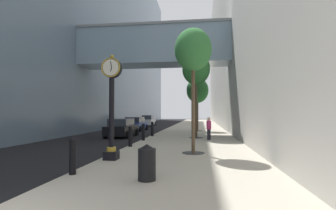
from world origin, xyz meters
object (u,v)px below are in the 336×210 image
at_px(bollard_fifth, 152,129).
at_px(trash_bin, 147,162).
at_px(street_tree_mid_near, 196,70).
at_px(street_tree_near, 193,51).
at_px(bollard_nearest, 73,155).
at_px(car_blue_near, 135,124).
at_px(car_white_far, 148,121).
at_px(bollard_third, 130,136).
at_px(bollard_fourth, 143,132).
at_px(street_tree_mid_far, 197,91).
at_px(pedestrian_walking, 209,128).
at_px(street_clock, 112,102).
at_px(car_black_mid, 122,128).

relative_size(bollard_fifth, trash_bin, 1.15).
bearing_deg(street_tree_mid_near, street_tree_near, -90.00).
bearing_deg(bollard_fifth, street_tree_mid_near, -14.61).
xyz_separation_m(bollard_nearest, car_blue_near, (-3.56, 21.28, 0.02)).
bearing_deg(bollard_fifth, car_white_far, 102.93).
bearing_deg(bollard_third, car_blue_near, 103.66).
height_order(bollard_fourth, car_white_far, car_white_far).
relative_size(street_tree_mid_far, pedestrian_walking, 3.53).
xyz_separation_m(bollard_fifth, car_blue_near, (-3.56, 7.97, 0.02)).
height_order(bollard_fifth, pedestrian_walking, pedestrian_walking).
relative_size(street_tree_mid_far, car_blue_near, 1.25).
xyz_separation_m(street_clock, street_tree_mid_near, (3.36, 9.73, 2.94)).
distance_m(street_clock, street_tree_mid_near, 10.71).
distance_m(street_clock, street_tree_mid_far, 17.74).
bearing_deg(street_tree_mid_far, pedestrian_walking, -84.11).
height_order(bollard_third, street_tree_mid_near, street_tree_mid_near).
bearing_deg(bollard_nearest, bollard_fourth, 90.00).
height_order(bollard_third, car_white_far, car_white_far).
relative_size(bollard_third, street_tree_mid_far, 0.21).
xyz_separation_m(bollard_nearest, bollard_fifth, (0.00, 13.31, 0.00)).
relative_size(street_tree_near, pedestrian_walking, 3.76).
xyz_separation_m(street_tree_mid_near, street_tree_mid_far, (0.00, 7.58, -1.00)).
relative_size(bollard_fifth, street_tree_near, 0.20).
bearing_deg(street_tree_mid_near, car_black_mid, 167.71).
bearing_deg(car_white_far, bollard_fourth, -78.97).
bearing_deg(trash_bin, bollard_fifth, 100.34).
distance_m(street_clock, trash_bin, 4.16).
bearing_deg(car_white_far, bollard_nearest, -82.36).
relative_size(trash_bin, car_white_far, 0.22).
bearing_deg(street_tree_mid_far, bollard_third, -105.52).
height_order(trash_bin, car_black_mid, car_black_mid).
xyz_separation_m(pedestrian_walking, car_black_mid, (-7.41, 2.85, -0.22)).
height_order(bollard_fourth, street_tree_mid_far, street_tree_mid_far).
bearing_deg(bollard_third, street_clock, -85.40).
xyz_separation_m(car_black_mid, car_white_far, (-1.50, 18.25, 0.05)).
relative_size(street_tree_near, car_white_far, 1.29).
distance_m(street_tree_near, car_black_mid, 11.91).
bearing_deg(trash_bin, street_tree_mid_far, 86.65).
height_order(bollard_nearest, car_blue_near, car_blue_near).
bearing_deg(street_tree_mid_near, bollard_fourth, -147.31).
height_order(street_tree_mid_far, pedestrian_walking, street_tree_mid_far).
xyz_separation_m(bollard_nearest, bollard_fourth, (0.00, 9.98, 0.00)).
distance_m(street_tree_mid_far, pedestrian_walking, 9.72).
relative_size(bollard_fifth, car_blue_near, 0.26).
xyz_separation_m(bollard_nearest, street_tree_near, (3.69, 4.77, 4.37)).
bearing_deg(car_black_mid, bollard_third, -68.55).
distance_m(pedestrian_walking, car_blue_near, 13.21).
relative_size(pedestrian_walking, car_black_mid, 0.37).
bearing_deg(bollard_third, pedestrian_walking, 42.67).
distance_m(car_blue_near, car_white_far, 10.75).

